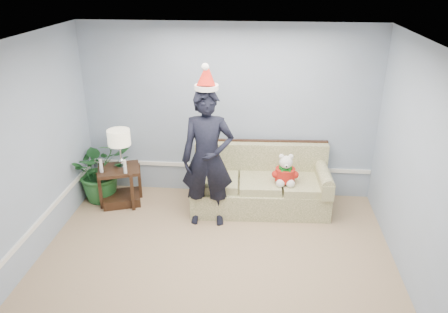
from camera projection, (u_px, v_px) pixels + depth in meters
name	position (u px, v px, depth m)	size (l,w,h in m)	color
room_shell	(207.00, 189.00, 4.40)	(4.54, 5.04, 2.74)	#A28268
wainscot_trim	(134.00, 203.00, 5.93)	(4.49, 4.99, 0.06)	white
sofa	(260.00, 186.00, 6.65)	(2.08, 0.98, 0.95)	#4E5D2C
side_table	(121.00, 189.00, 6.76)	(0.75, 0.69, 0.59)	#341D13
table_lamp	(119.00, 139.00, 6.47)	(0.34, 0.34, 0.60)	silver
candle_pair	(113.00, 167.00, 6.44)	(0.42, 0.05, 0.21)	silver
houseplant	(101.00, 169.00, 6.79)	(0.92, 0.79, 1.02)	#225E2A
man	(208.00, 159.00, 5.97)	(0.72, 0.47, 1.97)	black
santa_hat	(206.00, 77.00, 5.53)	(0.32, 0.36, 0.37)	white
teddy_bear	(285.00, 173.00, 6.30)	(0.30, 0.33, 0.47)	white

